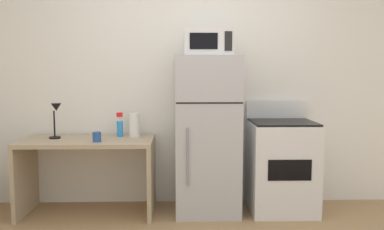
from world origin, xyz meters
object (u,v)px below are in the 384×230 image
(refrigerator, at_px, (207,135))
(microwave, at_px, (208,42))
(paper_towel_roll, at_px, (134,125))
(oven_range, at_px, (282,166))
(desk_lamp, at_px, (56,115))
(coffee_mug, at_px, (97,137))
(spray_bottle, at_px, (120,127))
(desk, at_px, (88,161))

(refrigerator, bearing_deg, microwave, -89.67)
(paper_towel_roll, xyz_separation_m, refrigerator, (0.74, -0.13, -0.09))
(microwave, xyz_separation_m, oven_range, (0.76, 0.02, -1.23))
(desk_lamp, height_order, oven_range, desk_lamp)
(coffee_mug, bearing_deg, desk_lamp, 156.45)
(oven_range, bearing_deg, spray_bottle, 175.44)
(paper_towel_roll, distance_m, microwave, 1.12)
(coffee_mug, relative_size, oven_range, 0.09)
(spray_bottle, height_order, microwave, microwave)
(spray_bottle, distance_m, coffee_mug, 0.36)
(desk_lamp, relative_size, oven_range, 0.32)
(desk, relative_size, microwave, 2.81)
(oven_range, bearing_deg, desk_lamp, 179.58)
(desk, height_order, coffee_mug, coffee_mug)
(refrigerator, height_order, microwave, microwave)
(spray_bottle, xyz_separation_m, paper_towel_roll, (0.15, 0.00, 0.02))
(coffee_mug, distance_m, oven_range, 1.86)
(desk, distance_m, coffee_mug, 0.33)
(oven_range, bearing_deg, microwave, -178.31)
(paper_towel_roll, bearing_deg, refrigerator, -10.30)
(coffee_mug, bearing_deg, microwave, 8.13)
(spray_bottle, bearing_deg, desk, -153.15)
(microwave, bearing_deg, refrigerator, 90.33)
(desk, relative_size, coffee_mug, 13.62)
(coffee_mug, bearing_deg, paper_towel_roll, 43.81)
(desk_lamp, distance_m, spray_bottle, 0.64)
(paper_towel_roll, height_order, refrigerator, refrigerator)
(desk, height_order, paper_towel_roll, paper_towel_roll)
(refrigerator, bearing_deg, spray_bottle, 171.53)
(desk, xyz_separation_m, oven_range, (1.94, 0.02, -0.07))
(desk, xyz_separation_m, spray_bottle, (0.30, 0.15, 0.31))
(spray_bottle, xyz_separation_m, refrigerator, (0.89, -0.13, -0.07))
(refrigerator, xyz_separation_m, microwave, (0.00, -0.02, 0.91))
(desk_lamp, height_order, refrigerator, refrigerator)
(desk_lamp, relative_size, refrigerator, 0.23)
(desk_lamp, xyz_separation_m, coffee_mug, (0.44, -0.19, -0.19))
(spray_bottle, distance_m, oven_range, 1.69)
(desk, relative_size, refrigerator, 0.83)
(desk, distance_m, oven_range, 1.95)
(coffee_mug, bearing_deg, desk, 129.15)
(oven_range, bearing_deg, refrigerator, -179.91)
(refrigerator, bearing_deg, oven_range, 0.09)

